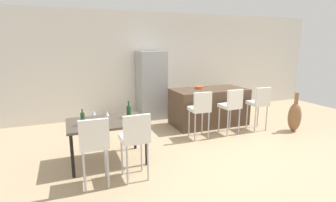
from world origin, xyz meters
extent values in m
plane|color=tan|center=(0.00, 0.00, 0.00)|extent=(10.00, 10.00, 0.00)
cube|color=silver|center=(0.00, 2.64, 1.45)|extent=(10.00, 0.12, 2.90)
cube|color=#4C3828|center=(0.40, 1.04, 0.46)|extent=(1.87, 0.96, 0.92)
cube|color=white|center=(-0.31, 0.24, 0.65)|extent=(0.42, 0.42, 0.08)
cube|color=white|center=(-0.32, 0.07, 0.87)|extent=(0.40, 0.08, 0.36)
cylinder|color=#B2B2B7|center=(-0.46, 0.41, 0.30)|extent=(0.03, 0.03, 0.61)
cylinder|color=#B2B2B7|center=(-0.14, 0.39, 0.30)|extent=(0.03, 0.03, 0.61)
cylinder|color=#B2B2B7|center=(-0.48, 0.09, 0.30)|extent=(0.03, 0.03, 0.61)
cylinder|color=#B2B2B7|center=(-0.16, 0.07, 0.30)|extent=(0.03, 0.03, 0.61)
cube|color=white|center=(0.47, 0.24, 0.65)|extent=(0.43, 0.43, 0.08)
cube|color=white|center=(0.49, 0.07, 0.87)|extent=(0.40, 0.09, 0.36)
cylinder|color=#B2B2B7|center=(0.30, 0.39, 0.30)|extent=(0.03, 0.03, 0.61)
cylinder|color=#B2B2B7|center=(0.62, 0.41, 0.30)|extent=(0.03, 0.03, 0.61)
cylinder|color=#B2B2B7|center=(0.33, 0.07, 0.30)|extent=(0.03, 0.03, 0.61)
cylinder|color=#B2B2B7|center=(0.65, 0.09, 0.30)|extent=(0.03, 0.03, 0.61)
cube|color=white|center=(1.26, 0.24, 0.65)|extent=(0.42, 0.42, 0.08)
cube|color=white|center=(1.26, 0.07, 0.87)|extent=(0.40, 0.08, 0.36)
cylinder|color=#B2B2B7|center=(1.11, 0.41, 0.30)|extent=(0.03, 0.03, 0.61)
cylinder|color=#B2B2B7|center=(1.43, 0.39, 0.30)|extent=(0.03, 0.03, 0.61)
cylinder|color=#B2B2B7|center=(1.10, 0.09, 0.30)|extent=(0.03, 0.03, 0.61)
cylinder|color=#B2B2B7|center=(1.42, 0.07, 0.30)|extent=(0.03, 0.03, 0.61)
cube|color=#4C4238|center=(-2.37, -0.23, 0.72)|extent=(1.30, 0.89, 0.04)
cylinder|color=black|center=(-2.96, 0.15, 0.35)|extent=(0.05, 0.05, 0.70)
cylinder|color=black|center=(-1.77, 0.15, 0.35)|extent=(0.05, 0.05, 0.70)
cylinder|color=black|center=(-2.96, -0.61, 0.35)|extent=(0.05, 0.05, 0.70)
cylinder|color=black|center=(-1.77, -0.61, 0.35)|extent=(0.05, 0.05, 0.70)
cube|color=white|center=(-2.66, -0.97, 0.65)|extent=(0.41, 0.41, 0.08)
cube|color=white|center=(-2.66, -1.14, 0.87)|extent=(0.40, 0.07, 0.36)
cylinder|color=#B2B2B7|center=(-2.81, -0.81, 0.30)|extent=(0.03, 0.03, 0.61)
cylinder|color=#B2B2B7|center=(-2.49, -0.82, 0.30)|extent=(0.03, 0.03, 0.61)
cylinder|color=#B2B2B7|center=(-2.82, -1.13, 0.30)|extent=(0.03, 0.03, 0.61)
cylinder|color=#B2B2B7|center=(-2.50, -1.14, 0.30)|extent=(0.03, 0.03, 0.61)
cube|color=white|center=(-2.07, -0.97, 0.65)|extent=(0.41, 0.41, 0.08)
cube|color=white|center=(-2.07, -1.14, 0.87)|extent=(0.40, 0.07, 0.36)
cylinder|color=#B2B2B7|center=(-2.24, -0.82, 0.30)|extent=(0.03, 0.03, 0.61)
cylinder|color=#B2B2B7|center=(-1.92, -0.81, 0.30)|extent=(0.03, 0.03, 0.61)
cylinder|color=#B2B2B7|center=(-2.23, -1.14, 0.30)|extent=(0.03, 0.03, 0.61)
cylinder|color=#B2B2B7|center=(-1.91, -1.13, 0.30)|extent=(0.03, 0.03, 0.61)
cylinder|color=#194723|center=(-1.95, -0.16, 0.85)|extent=(0.08, 0.08, 0.21)
cylinder|color=#194723|center=(-1.95, -0.16, 1.00)|extent=(0.03, 0.03, 0.10)
cylinder|color=#194723|center=(-2.75, -0.33, 0.84)|extent=(0.07, 0.07, 0.21)
cylinder|color=#194723|center=(-2.75, -0.33, 0.98)|extent=(0.02, 0.02, 0.06)
cylinder|color=silver|center=(-2.55, -0.06, 0.74)|extent=(0.06, 0.06, 0.00)
cylinder|color=silver|center=(-2.55, -0.06, 0.78)|extent=(0.01, 0.01, 0.08)
cone|color=silver|center=(-2.55, -0.06, 0.87)|extent=(0.07, 0.07, 0.09)
cylinder|color=silver|center=(-2.34, -0.21, 0.74)|extent=(0.06, 0.06, 0.00)
cylinder|color=silver|center=(-2.34, -0.21, 0.78)|extent=(0.01, 0.01, 0.08)
cone|color=silver|center=(-2.34, -0.21, 0.87)|extent=(0.07, 0.07, 0.09)
cube|color=#939699|center=(-0.76, 2.20, 0.92)|extent=(0.72, 0.68, 1.84)
cylinder|color=#C6512D|center=(0.16, 1.14, 0.96)|extent=(0.20, 0.20, 0.07)
ellipsoid|color=brown|center=(2.01, -0.19, 0.34)|extent=(0.29, 0.29, 0.67)
cylinder|color=brown|center=(2.01, -0.19, 0.79)|extent=(0.09, 0.09, 0.28)
cylinder|color=#996B4C|center=(1.77, 2.19, 0.11)|extent=(0.24, 0.24, 0.22)
sphere|color=#2D6B33|center=(1.77, 2.19, 0.39)|extent=(0.37, 0.37, 0.37)
camera|label=1|loc=(-2.98, -4.63, 2.04)|focal=28.08mm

